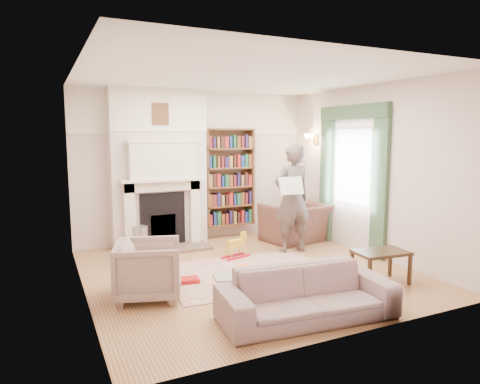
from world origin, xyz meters
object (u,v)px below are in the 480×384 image
armchair_left (149,269)px  paraffin_heater (141,243)px  coffee_table (380,267)px  rocking_horse (236,246)px  man_reading (292,198)px  bookcase (229,177)px  sofa (307,294)px  armchair_reading (295,223)px

armchair_left → paraffin_heater: 1.67m
coffee_table → rocking_horse: bearing=129.1°
man_reading → coffee_table: size_ratio=2.64×
bookcase → rocking_horse: bookcase is taller
man_reading → coffee_table: bearing=99.6°
bookcase → sofa: bearing=-101.5°
man_reading → coffee_table: (0.23, -1.87, -0.70)m
bookcase → armchair_reading: size_ratio=1.70×
armchair_reading → coffee_table: (-0.22, -2.47, -0.13)m
sofa → bookcase: bearing=84.2°
armchair_left → man_reading: bearing=-51.7°
man_reading → rocking_horse: bearing=0.6°
bookcase → armchair_reading: bearing=-41.9°
bookcase → coffee_table: size_ratio=2.64×
armchair_left → coffee_table: (2.94, -0.82, -0.13)m
coffee_table → paraffin_heater: bearing=142.7°
bookcase → paraffin_heater: 2.31m
armchair_reading → rocking_horse: 1.60m
bookcase → armchair_left: 3.44m
sofa → man_reading: bearing=67.1°
rocking_horse → man_reading: bearing=-16.6°
armchair_left → armchair_reading: bearing=-45.3°
sofa → paraffin_heater: bearing=116.7°
armchair_reading → man_reading: (-0.45, -0.60, 0.57)m
coffee_table → rocking_horse: size_ratio=1.48×
coffee_table → rocking_horse: 2.29m
armchair_reading → armchair_left: 3.56m
armchair_reading → paraffin_heater: bearing=-10.9°
paraffin_heater → armchair_left: bearing=-98.8°
armchair_left → bookcase: bearing=-23.9°
rocking_horse → sofa: bearing=-111.0°
armchair_reading → coffee_table: size_ratio=1.56×
coffee_table → paraffin_heater: 3.65m
paraffin_heater → bookcase: bearing=24.2°
sofa → rocking_horse: sofa is taller
armchair_reading → coffee_table: bearing=74.0°
armchair_reading → sofa: 3.47m
bookcase → armchair_reading: (0.97, -0.87, -0.82)m
sofa → man_reading: man_reading is taller
armchair_reading → man_reading: size_ratio=0.59×
man_reading → coffee_table: 2.01m
armchair_reading → sofa: size_ratio=0.57×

